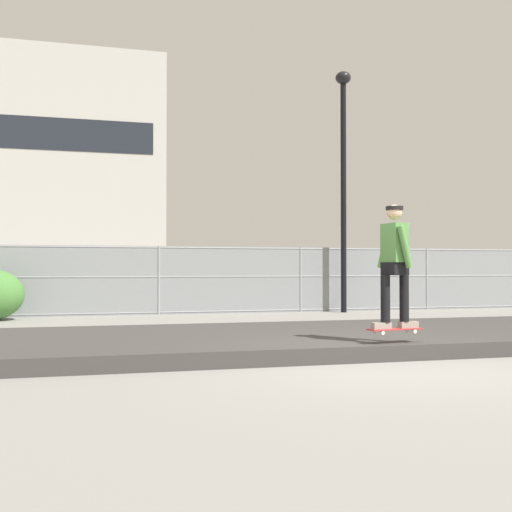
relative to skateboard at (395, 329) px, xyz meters
name	(u,v)px	position (x,y,z in m)	size (l,w,h in m)	color
ground_plane	(386,365)	(-0.36, -0.45, -0.41)	(120.00, 120.00, 0.00)	gray
gravel_berm	(326,338)	(-0.36, 1.71, -0.30)	(11.79, 3.90, 0.22)	#3D3A38
skateboard	(395,329)	(0.00, 0.00, 0.00)	(0.82, 0.29, 0.07)	#B22D2D
skater	(395,258)	(0.00, 0.00, 0.98)	(0.73, 0.60, 1.72)	gray
chain_fence	(232,280)	(-0.36, 8.91, 0.52)	(20.21, 0.06, 1.85)	gray
street_lamp	(343,162)	(2.79, 8.45, 3.85)	(0.44, 0.44, 6.87)	black
parked_car_near	(94,281)	(-4.06, 12.14, 0.43)	(4.44, 2.03, 1.66)	black
parked_car_mid	(288,280)	(2.28, 12.03, 0.43)	(4.42, 1.99, 1.66)	navy
library_building	(2,175)	(-11.87, 48.73, 8.83)	(26.48, 15.41, 18.47)	#B2AFA8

